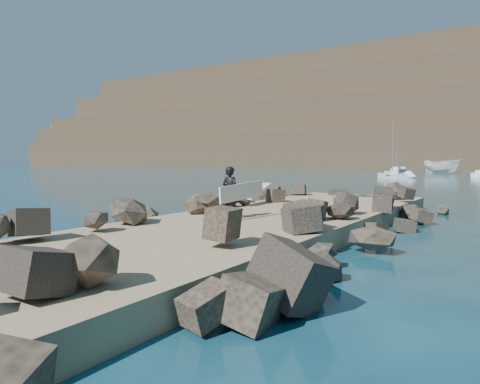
{
  "coord_description": "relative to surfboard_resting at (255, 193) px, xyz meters",
  "views": [
    {
      "loc": [
        7.24,
        -11.77,
        2.49
      ],
      "look_at": [
        0.0,
        -1.0,
        1.5
      ],
      "focal_mm": 32.0,
      "sensor_mm": 36.0,
      "label": 1
    }
  ],
  "objects": [
    {
      "name": "sailboat_b",
      "position": [
        4.02,
        54.73,
        -0.69
      ],
      "size": [
        1.92,
        5.45,
        6.62
      ],
      "color": "white",
      "rests_on": "ground"
    },
    {
      "name": "riprap_left",
      "position": [
        -0.53,
        -5.2,
        -0.54
      ],
      "size": [
        2.6,
        22.0,
        1.0
      ],
      "primitive_type": "cube",
      "color": "black",
      "rests_on": "ground"
    },
    {
      "name": "riprap_right",
      "position": [
        5.27,
        -5.2,
        -0.54
      ],
      "size": [
        2.6,
        22.0,
        1.0
      ],
      "primitive_type": "cube",
      "color": "black",
      "rests_on": "ground"
    },
    {
      "name": "surfer_with_board",
      "position": [
        1.78,
        -4.29,
        0.4
      ],
      "size": [
        0.91,
        2.07,
        1.67
      ],
      "color": "black",
      "rests_on": "jetty"
    },
    {
      "name": "ground",
      "position": [
        2.37,
        -3.7,
        -1.04
      ],
      "size": [
        800.0,
        800.0,
        0.0
      ],
      "primitive_type": "plane",
      "color": "#0F384C",
      "rests_on": "ground"
    },
    {
      "name": "boat_imported",
      "position": [
        -3.05,
        67.43,
        0.26
      ],
      "size": [
        7.2,
        4.71,
        2.6
      ],
      "primitive_type": "imported",
      "rotation": [
        0.0,
        0.0,
        1.22
      ],
      "color": "white",
      "rests_on": "ground"
    },
    {
      "name": "jetty",
      "position": [
        2.37,
        -5.7,
        -0.74
      ],
      "size": [
        6.0,
        26.0,
        0.6
      ],
      "primitive_type": "cube",
      "color": "#8C7759",
      "rests_on": "ground"
    },
    {
      "name": "surfboard_resting",
      "position": [
        0.0,
        0.0,
        0.0
      ],
      "size": [
        0.95,
        2.42,
        0.08
      ],
      "primitive_type": "cube",
      "rotation": [
        0.0,
        0.0,
        0.16
      ],
      "color": "white",
      "rests_on": "riprap_left"
    },
    {
      "name": "sailboat_a",
      "position": [
        -5.15,
        42.36,
        -0.69
      ],
      "size": [
        5.09,
        6.23,
        8.05
      ],
      "color": "white",
      "rests_on": "ground"
    },
    {
      "name": "sailboat_e",
      "position": [
        -13.08,
        76.8,
        -0.69
      ],
      "size": [
        2.27,
        6.92,
        8.23
      ],
      "color": "white",
      "rests_on": "ground"
    }
  ]
}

